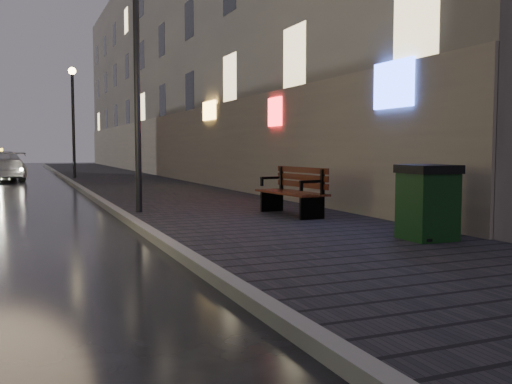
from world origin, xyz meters
TOP-DOWN VIEW (x-y plane):
  - ground at (0.00, 0.00)m, footprint 120.00×120.00m
  - sidewalk at (3.90, 21.00)m, footprint 4.60×58.00m
  - curb at (1.50, 21.00)m, footprint 0.20×58.00m
  - building_near at (7.10, 25.00)m, footprint 1.80×50.00m
  - lamp_near at (1.85, 6.00)m, footprint 0.36×0.36m
  - lamp_far at (1.85, 22.00)m, footprint 0.36×0.36m
  - bench at (4.81, 4.18)m, footprint 0.85×2.06m
  - trash_bin at (5.25, 0.40)m, footprint 0.79×0.79m
  - taxi_mid at (-1.49, 23.79)m, footprint 2.65×5.19m
  - car_far at (-1.78, 36.75)m, footprint 1.63×3.82m

SIDE VIEW (x-z plane):
  - ground at x=0.00m, z-range 0.00..0.00m
  - sidewalk at x=3.90m, z-range 0.00..0.15m
  - curb at x=1.50m, z-range 0.00..0.15m
  - car_far at x=-1.78m, z-range 0.00..1.29m
  - bench at x=4.81m, z-range 0.15..1.18m
  - taxi_mid at x=-1.49m, z-range 0.00..1.44m
  - trash_bin at x=5.25m, z-range 0.16..1.33m
  - lamp_near at x=1.85m, z-range 0.85..6.13m
  - lamp_far at x=1.85m, z-range 0.85..6.13m
  - building_near at x=7.10m, z-range 0.00..13.00m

